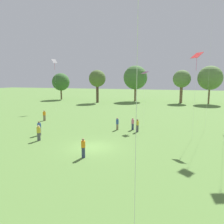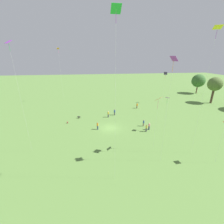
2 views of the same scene
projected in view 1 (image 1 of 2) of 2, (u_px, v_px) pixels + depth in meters
The scene contains 16 objects.
ground_plane at pixel (93, 147), 22.32m from camera, with size 240.00×240.00×0.00m, color #5B843D.
tree_0 at pixel (61, 82), 72.14m from camera, with size 5.73×5.73×8.70m.
tree_1 at pixel (97, 79), 62.68m from camera, with size 4.84×4.84×9.39m.
tree_2 at pixel (135, 78), 66.57m from camera, with size 7.24×7.24×10.86m.
tree_3 at pixel (182, 79), 61.73m from camera, with size 4.94×4.94×9.33m.
tree_4 at pixel (210, 78), 59.60m from camera, with size 6.59×6.59×10.41m.
person_0 at pixel (117, 124), 29.78m from camera, with size 0.46×0.46×1.69m.
person_1 at pixel (39, 133), 24.57m from camera, with size 0.44×0.44×1.80m.
person_2 at pixel (39, 128), 26.88m from camera, with size 0.61×0.61×1.75m.
person_3 at pixel (44, 116), 36.21m from camera, with size 0.53×0.53×1.73m.
person_4 at pixel (133, 124), 29.76m from camera, with size 0.52×0.52×1.68m.
person_5 at pixel (83, 148), 19.25m from camera, with size 0.50×0.50×1.76m.
person_6 at pixel (137, 126), 28.58m from camera, with size 0.41×0.41×1.70m.
kite_3 at pixel (197, 58), 24.13m from camera, with size 1.39×1.40×9.83m.
kite_4 at pixel (54, 63), 46.55m from camera, with size 1.00×1.27×11.02m.
kite_6 at pixel (145, 75), 31.30m from camera, with size 1.11×1.13×7.94m.
Camera 1 is at (8.57, -19.83, 6.95)m, focal length 35.00 mm.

